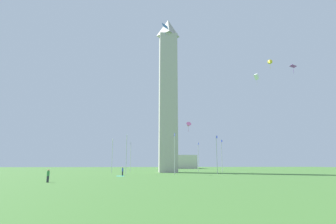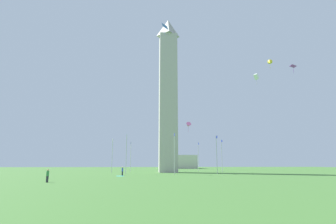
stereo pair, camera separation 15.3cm
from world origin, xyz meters
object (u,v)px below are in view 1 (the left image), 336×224
at_px(flagpole_e, 222,154).
at_px(flagpole_n, 175,152).
at_px(kite_pink_delta, 188,125).
at_px(flagpole_s, 164,156).
at_px(person_blue_shirt, 123,171).
at_px(flagpole_ne, 217,153).
at_px(flagpole_sw, 131,155).
at_px(flagpole_nw, 126,152).
at_px(kite_yellow_delta, 270,62).
at_px(person_green_shirt, 48,176).
at_px(flagpole_se, 198,155).
at_px(flagpole_w, 112,154).
at_px(picnic_blanket_near_first_person, 120,176).
at_px(obelisk_monument, 168,92).
at_px(kite_purple_diamond, 293,66).
at_px(kite_blue_diamond, 165,27).
at_px(kite_white_box, 257,77).
at_px(distant_building, 181,162).

bearing_deg(flagpole_e, flagpole_n, -45.00).
bearing_deg(kite_pink_delta, flagpole_s, -170.33).
bearing_deg(person_blue_shirt, flagpole_ne, -5.78).
xyz_separation_m(flagpole_n, kite_pink_delta, (-5.88, 4.19, 6.78)).
bearing_deg(flagpole_sw, flagpole_n, 22.50).
height_order(flagpole_sw, flagpole_nw, same).
height_order(flagpole_ne, kite_yellow_delta, kite_yellow_delta).
height_order(flagpole_n, person_green_shirt, flagpole_n).
distance_m(flagpole_ne, flagpole_se, 21.54).
distance_m(flagpole_n, flagpole_w, 21.54).
relative_size(flagpole_sw, picnic_blanket_near_first_person, 5.06).
bearing_deg(obelisk_monument, flagpole_n, 0.00).
relative_size(flagpole_ne, kite_purple_diamond, 4.80).
distance_m(kite_blue_diamond, picnic_blanket_near_first_person, 30.10).
bearing_deg(flagpole_n, kite_white_box, 40.51).
distance_m(kite_blue_diamond, kite_yellow_delta, 30.07).
relative_size(person_green_shirt, kite_blue_diamond, 0.71).
relative_size(person_blue_shirt, picnic_blanket_near_first_person, 0.99).
bearing_deg(person_blue_shirt, flagpole_n, -8.00).
bearing_deg(kite_blue_diamond, obelisk_monument, 173.46).
relative_size(obelisk_monument, flagpole_s, 5.01).
bearing_deg(kite_blue_diamond, flagpole_nw, -154.49).
bearing_deg(person_green_shirt, kite_pink_delta, -17.53).
xyz_separation_m(flagpole_ne, distant_building, (-75.13, 1.87, -1.66)).
relative_size(flagpole_n, person_green_shirt, 5.55).
xyz_separation_m(flagpole_sw, person_green_shirt, (48.60, -8.05, -4.14)).
height_order(person_blue_shirt, picnic_blanket_near_first_person, person_blue_shirt).
bearing_deg(kite_white_box, flagpole_sw, -150.05).
xyz_separation_m(flagpole_se, kite_white_box, (41.14, 2.15, 12.53)).
height_order(flagpole_se, person_green_shirt, flagpole_se).
bearing_deg(obelisk_monument, kite_yellow_delta, 59.48).
xyz_separation_m(obelisk_monument, kite_purple_diamond, (19.48, 26.85, 1.31)).
bearing_deg(person_green_shirt, flagpole_s, 1.88).
relative_size(person_blue_shirt, kite_yellow_delta, 0.74).
height_order(flagpole_nw, person_green_shirt, flagpole_nw).
relative_size(kite_blue_diamond, picnic_blanket_near_first_person, 1.29).
xyz_separation_m(flagpole_ne, flagpole_sw, (-21.54, -21.54, 0.00)).
distance_m(flagpole_w, person_blue_shirt, 19.71).
bearing_deg(kite_yellow_delta, flagpole_n, -87.50).
bearing_deg(flagpole_ne, kite_pink_delta, -102.16).
bearing_deg(picnic_blanket_near_first_person, distant_building, 164.34).
relative_size(kite_yellow_delta, distant_building, 0.12).
bearing_deg(kite_yellow_delta, obelisk_monument, -120.52).
bearing_deg(flagpole_e, person_green_shirt, -41.99).
bearing_deg(kite_blue_diamond, flagpole_w, -155.68).
bearing_deg(kite_purple_diamond, kite_blue_diamond, -76.02).
bearing_deg(person_blue_shirt, flagpole_w, 76.85).
bearing_deg(picnic_blanket_near_first_person, flagpole_e, 127.99).
bearing_deg(kite_purple_diamond, kite_white_box, -51.83).
distance_m(flagpole_sw, kite_yellow_delta, 48.29).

